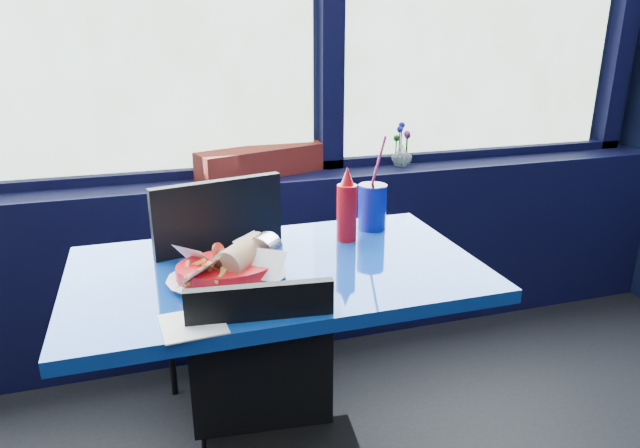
# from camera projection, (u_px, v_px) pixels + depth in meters

# --- Properties ---
(window_sill) EXTENTS (5.00, 0.26, 0.80)m
(window_sill) POSITION_uv_depth(u_px,v_px,m) (167.00, 272.00, 2.51)
(window_sill) COLOR black
(window_sill) RESTS_ON ground
(near_table) EXTENTS (1.20, 0.70, 0.75)m
(near_table) POSITION_uv_depth(u_px,v_px,m) (278.00, 321.00, 1.75)
(near_table) COLOR black
(near_table) RESTS_ON ground
(chair_near_front) EXTENTS (0.42, 0.42, 0.84)m
(chair_near_front) POSITION_uv_depth(u_px,v_px,m) (278.00, 435.00, 1.39)
(chair_near_front) COLOR black
(chair_near_front) RESTS_ON ground
(chair_near_back) EXTENTS (0.52, 0.53, 0.98)m
(chair_near_back) POSITION_uv_depth(u_px,v_px,m) (226.00, 285.00, 2.01)
(chair_near_back) COLOR black
(chair_near_back) RESTS_ON ground
(planter_box) EXTENTS (0.63, 0.33, 0.12)m
(planter_box) POSITION_uv_depth(u_px,v_px,m) (265.00, 161.00, 2.51)
(planter_box) COLOR maroon
(planter_box) RESTS_ON window_sill
(flower_vase) EXTENTS (0.12, 0.12, 0.20)m
(flower_vase) POSITION_uv_depth(u_px,v_px,m) (402.00, 153.00, 2.66)
(flower_vase) COLOR silver
(flower_vase) RESTS_ON window_sill
(food_basket) EXTENTS (0.37, 0.37, 0.11)m
(food_basket) POSITION_uv_depth(u_px,v_px,m) (229.00, 267.00, 1.59)
(food_basket) COLOR red
(food_basket) RESTS_ON near_table
(ketchup_bottle) EXTENTS (0.07, 0.07, 0.25)m
(ketchup_bottle) POSITION_uv_depth(u_px,v_px,m) (347.00, 208.00, 1.87)
(ketchup_bottle) COLOR red
(ketchup_bottle) RESTS_ON near_table
(soda_cup) EXTENTS (0.10, 0.10, 0.34)m
(soda_cup) POSITION_uv_depth(u_px,v_px,m) (372.00, 206.00, 1.98)
(soda_cup) COLOR #0D1A92
(soda_cup) RESTS_ON near_table
(napkin) EXTENTS (0.16, 0.16, 0.00)m
(napkin) POSITION_uv_depth(u_px,v_px,m) (193.00, 324.00, 1.36)
(napkin) COLOR white
(napkin) RESTS_ON near_table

